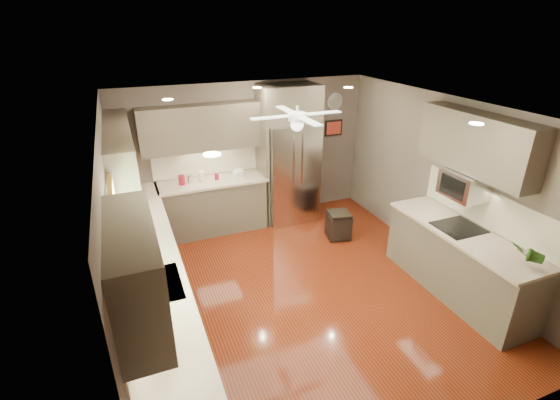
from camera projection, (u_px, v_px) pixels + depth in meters
floor at (303, 289)px, 5.66m from camera, size 5.00×5.00×0.00m
ceiling at (308, 110)px, 4.64m from camera, size 5.00×5.00×0.00m
wall_back at (246, 153)px, 7.27m from camera, size 4.50×0.00×4.50m
wall_front at (447, 341)px, 3.04m from camera, size 4.50×0.00×4.50m
wall_left at (117, 242)px, 4.39m from camera, size 0.00×5.00×5.00m
wall_right at (445, 184)px, 5.92m from camera, size 0.00×5.00×5.00m
canister_a at (182, 180)px, 6.68m from camera, size 0.12×0.12×0.17m
canister_b at (190, 179)px, 6.76m from camera, size 0.12×0.12×0.15m
canister_c at (202, 176)px, 6.83m from camera, size 0.11×0.11×0.16m
canister_d at (217, 177)px, 6.89m from camera, size 0.09×0.09×0.11m
soap_bottle at (140, 266)px, 4.33m from camera, size 0.11×0.11×0.20m
potted_plant_left at (168, 353)px, 3.14m from camera, size 0.19×0.16×0.30m
potted_plant_right at (527, 253)px, 4.44m from camera, size 0.24×0.22×0.35m
bowl at (239, 175)px, 7.04m from camera, size 0.24×0.24×0.06m
left_run at (153, 286)px, 4.93m from camera, size 0.65×4.70×1.45m
back_run at (213, 204)px, 7.08m from camera, size 1.85×0.65×1.45m
uppers at (231, 153)px, 5.24m from camera, size 4.50×4.70×0.95m
window at (117, 238)px, 3.85m from camera, size 0.05×1.12×0.92m
sink at (157, 287)px, 4.21m from camera, size 0.50×0.70×0.32m
refrigerator at (289, 157)px, 7.24m from camera, size 1.06×0.75×2.45m
right_run at (459, 261)px, 5.44m from camera, size 0.70×2.20×1.45m
microwave at (464, 185)px, 5.28m from camera, size 0.43×0.55×0.34m
ceiling_fan at (297, 119)px, 4.96m from camera, size 1.18×1.18×0.32m
recessed_lights at (291, 105)px, 4.97m from camera, size 2.84×3.14×0.01m
wall_clock at (335, 101)px, 7.52m from camera, size 0.30×0.03×0.30m
framed_print at (334, 128)px, 7.72m from camera, size 0.36×0.03×0.30m
stool at (338, 225)px, 6.91m from camera, size 0.44×0.44×0.46m
paper_towel at (161, 322)px, 3.47m from camera, size 0.11×0.11×0.28m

